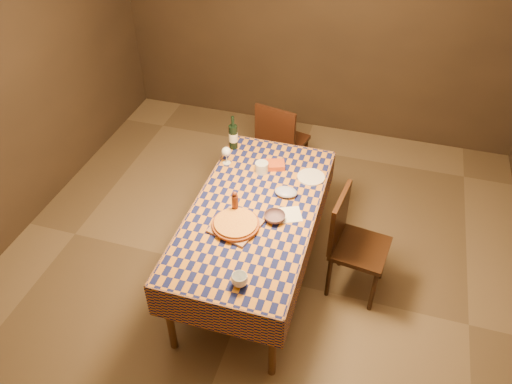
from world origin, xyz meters
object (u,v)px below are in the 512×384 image
chair_far (280,140)px  bowl (275,217)px  pizza (236,224)px  white_plate (311,177)px  dining_table (254,216)px  wine_bottle (233,136)px  chair_right (351,239)px  cutting_board (236,226)px

chair_far → bowl: bearing=-77.4°
pizza → bowl: (0.25, 0.16, -0.01)m
bowl → white_plate: bearing=74.6°
dining_table → wine_bottle: bearing=119.4°
bowl → wine_bottle: bearing=126.4°
dining_table → chair_far: (-0.13, 1.32, -0.17)m
pizza → chair_right: size_ratio=0.45×
cutting_board → chair_right: 0.94m
cutting_board → white_plate: (0.41, 0.73, -0.00)m
dining_table → chair_right: bearing=10.9°
wine_bottle → chair_far: bearing=64.8°
cutting_board → chair_right: (0.82, 0.37, -0.26)m
dining_table → chair_far: bearing=95.7°
dining_table → wine_bottle: (-0.41, 0.73, 0.19)m
wine_bottle → chair_far: wine_bottle is taller
wine_bottle → white_plate: size_ratio=1.39×
dining_table → bowl: (0.18, -0.07, 0.10)m
cutting_board → bowl: bowl is taller
pizza → wine_bottle: wine_bottle is taller
dining_table → chair_far: chair_far is taller
dining_table → pizza: 0.26m
white_plate → chair_far: bearing=119.8°
bowl → chair_far: (-0.31, 1.39, -0.27)m
white_plate → wine_bottle: bearing=163.1°
wine_bottle → white_plate: bearing=-16.9°
bowl → wine_bottle: (-0.59, 0.80, 0.09)m
dining_table → white_plate: size_ratio=8.13×
cutting_board → white_plate: cutting_board is taller
cutting_board → bowl: size_ratio=1.96×
chair_right → wine_bottle: bearing=153.2°
bowl → wine_bottle: size_ratio=0.50×
wine_bottle → chair_right: size_ratio=0.34×
bowl → chair_far: size_ratio=0.17×
white_plate → bowl: bearing=-105.4°
dining_table → pizza: pizza is taller
bowl → white_plate: 0.59m
dining_table → white_plate: white_plate is taller
dining_table → bowl: bowl is taller
cutting_board → pizza: (-0.00, -0.00, 0.03)m
chair_right → dining_table: bearing=-169.1°
dining_table → chair_far: size_ratio=1.98×
white_plate → chair_far: 0.98m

